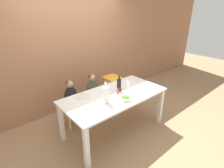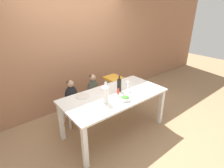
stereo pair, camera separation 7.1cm
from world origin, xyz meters
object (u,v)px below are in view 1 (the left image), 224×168
chair_far_center (93,98)px  wine_glass_near (128,84)px  paper_towel_roll (106,95)px  dinner_plate_back_left (83,97)px  wine_glass_far (106,85)px  person_child_left (70,92)px  salad_bowl_large (125,98)px  chair_right_highchair (113,84)px  chair_far_left (72,106)px  person_child_center (92,85)px  wine_bottle (119,85)px  dinner_plate_front_left (95,112)px

chair_far_center → wine_glass_near: bearing=-69.2°
paper_towel_roll → dinner_plate_back_left: paper_towel_roll is taller
wine_glass_far → person_child_left: bearing=131.0°
person_child_left → wine_glass_far: (0.45, -0.52, 0.20)m
paper_towel_roll → salad_bowl_large: bearing=-28.5°
chair_right_highchair → wine_glass_near: wine_glass_near is taller
chair_right_highchair → salad_bowl_large: bearing=-119.9°
chair_right_highchair → paper_towel_roll: size_ratio=2.78×
chair_far_left → wine_glass_far: (0.45, -0.52, 0.52)m
person_child_center → wine_glass_far: bearing=-95.6°
wine_glass_near → wine_glass_far: (-0.33, 0.23, 0.00)m
chair_far_center → paper_towel_roll: bearing=-109.7°
wine_bottle → paper_towel_roll: bearing=-158.4°
wine_bottle → person_child_left: bearing=135.1°
person_child_center → paper_towel_roll: paper_towel_roll is taller
dinner_plate_front_left → dinner_plate_back_left: (0.12, 0.53, 0.00)m
chair_right_highchair → salad_bowl_large: salad_bowl_large is taller
wine_glass_far → salad_bowl_large: 0.48m
wine_bottle → wine_glass_far: 0.25m
chair_right_highchair → wine_glass_near: bearing=-110.4°
person_child_center → chair_right_highchair: bearing=-0.1°
chair_far_left → dinner_plate_back_left: (0.02, -0.42, 0.39)m
chair_far_center → wine_glass_far: 0.73m
wine_glass_near → person_child_center: bearing=110.8°
dinner_plate_front_left → wine_glass_near: bearing=13.3°
chair_far_left → person_child_center: bearing=0.1°
wine_glass_near → salad_bowl_large: 0.39m
person_child_center → wine_glass_near: size_ratio=2.49×
chair_far_center → salad_bowl_large: 1.07m
dinner_plate_front_left → dinner_plate_back_left: same height
person_child_center → wine_glass_far: 0.56m
chair_far_center → dinner_plate_front_left: size_ratio=1.96×
person_child_left → dinner_plate_back_left: size_ratio=2.01×
person_child_center → salad_bowl_large: bearing=-90.6°
paper_towel_roll → wine_glass_near: 0.59m
wine_bottle → dinner_plate_front_left: bearing=-158.4°
salad_bowl_large → dinner_plate_front_left: salad_bowl_large is taller
salad_bowl_large → dinner_plate_back_left: (-0.47, 0.57, -0.03)m
wine_bottle → dinner_plate_front_left: wine_bottle is taller
wine_glass_near → wine_glass_far: bearing=145.8°
chair_far_left → chair_far_center: size_ratio=1.00×
chair_right_highchair → chair_far_center: bearing=180.0°
person_child_left → wine_glass_near: bearing=-43.5°
chair_far_center → person_child_left: 0.59m
chair_far_left → chair_far_center: (0.50, 0.00, 0.00)m
dinner_plate_front_left → person_child_left: bearing=84.0°
person_child_left → wine_glass_near: size_ratio=2.49×
salad_bowl_large → wine_bottle: bearing=63.7°
chair_far_left → person_child_left: person_child_left is taller
chair_far_left → wine_glass_near: bearing=-43.5°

